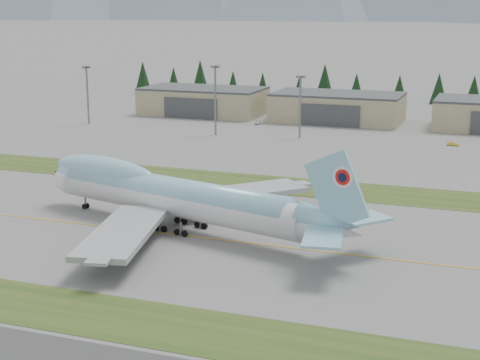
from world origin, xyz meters
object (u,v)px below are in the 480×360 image
at_px(hangar_left, 203,101).
at_px(service_vehicle_b, 453,146).
at_px(boeing_747_freighter, 173,196).
at_px(service_vehicle_a, 257,124).
at_px(hangar_center, 338,107).

bearing_deg(hangar_left, service_vehicle_b, -20.03).
xyz_separation_m(hangar_left, service_vehicle_b, (100.23, -36.54, -5.39)).
height_order(boeing_747_freighter, hangar_left, boeing_747_freighter).
relative_size(hangar_left, service_vehicle_a, 13.36).
height_order(hangar_left, service_vehicle_b, hangar_left).
relative_size(hangar_center, service_vehicle_a, 13.36).
bearing_deg(boeing_747_freighter, hangar_center, 105.21).
height_order(hangar_left, service_vehicle_a, hangar_left).
bearing_deg(boeing_747_freighter, service_vehicle_a, 116.69).
distance_m(hangar_center, service_vehicle_a, 31.88).
bearing_deg(service_vehicle_b, hangar_left, 74.35).
bearing_deg(hangar_center, service_vehicle_b, -38.93).
relative_size(boeing_747_freighter, hangar_left, 1.59).
distance_m(hangar_left, service_vehicle_a, 34.17).
bearing_deg(service_vehicle_a, hangar_center, 29.03).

